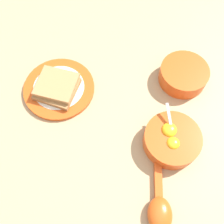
{
  "coord_description": "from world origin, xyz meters",
  "views": [
    {
      "loc": [
        -0.26,
        -0.14,
        0.65
      ],
      "look_at": [
        0.01,
        0.01,
        0.02
      ],
      "focal_mm": 42.0,
      "sensor_mm": 36.0,
      "label": 1
    }
  ],
  "objects_px": {
    "egg_bowl": "(172,140)",
    "toast_sandwich": "(57,86)",
    "toast_plate": "(59,88)",
    "congee_bowl": "(184,74)",
    "soup_spoon": "(160,209)"
  },
  "relations": [
    {
      "from": "soup_spoon",
      "to": "congee_bowl",
      "type": "relative_size",
      "value": 1.21
    },
    {
      "from": "congee_bowl",
      "to": "toast_plate",
      "type": "bearing_deg",
      "value": 123.46
    },
    {
      "from": "toast_plate",
      "to": "toast_sandwich",
      "type": "height_order",
      "value": "toast_sandwich"
    },
    {
      "from": "egg_bowl",
      "to": "toast_sandwich",
      "type": "distance_m",
      "value": 0.34
    },
    {
      "from": "toast_plate",
      "to": "congee_bowl",
      "type": "xyz_separation_m",
      "value": [
        0.2,
        -0.3,
        0.02
      ]
    },
    {
      "from": "toast_plate",
      "to": "soup_spoon",
      "type": "bearing_deg",
      "value": -113.47
    },
    {
      "from": "toast_sandwich",
      "to": "soup_spoon",
      "type": "distance_m",
      "value": 0.41
    },
    {
      "from": "toast_plate",
      "to": "congee_bowl",
      "type": "height_order",
      "value": "congee_bowl"
    },
    {
      "from": "soup_spoon",
      "to": "toast_plate",
      "type": "bearing_deg",
      "value": 66.53
    },
    {
      "from": "toast_sandwich",
      "to": "toast_plate",
      "type": "bearing_deg",
      "value": 19.44
    },
    {
      "from": "toast_sandwich",
      "to": "soup_spoon",
      "type": "bearing_deg",
      "value": -112.92
    },
    {
      "from": "toast_plate",
      "to": "soup_spoon",
      "type": "distance_m",
      "value": 0.42
    },
    {
      "from": "soup_spoon",
      "to": "congee_bowl",
      "type": "distance_m",
      "value": 0.37
    },
    {
      "from": "egg_bowl",
      "to": "toast_plate",
      "type": "height_order",
      "value": "egg_bowl"
    },
    {
      "from": "egg_bowl",
      "to": "soup_spoon",
      "type": "distance_m",
      "value": 0.17
    }
  ]
}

